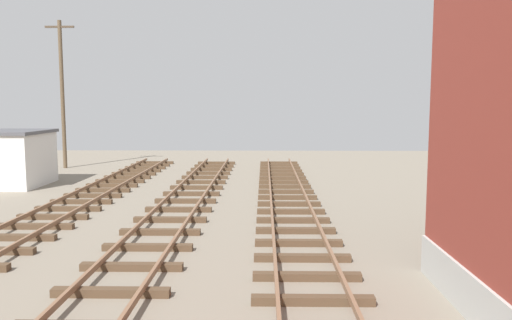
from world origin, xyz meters
name	(u,v)px	position (x,y,z in m)	size (l,w,h in m)	color
control_hut	(14,158)	(-12.66, 21.08, 1.39)	(3.00, 3.80, 2.76)	silver
utility_pole_far	(62,92)	(-12.95, 28.08, 4.80)	(1.80, 0.24, 9.20)	brown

